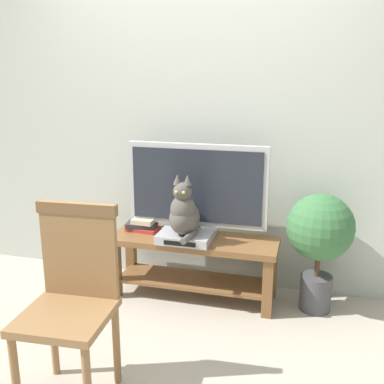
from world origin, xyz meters
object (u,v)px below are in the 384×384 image
(media_box, at_px, (185,237))
(wooden_chair, at_px, (72,290))
(potted_plant, at_px, (320,235))
(tv, at_px, (197,188))
(book_stack, at_px, (143,225))
(cat, at_px, (184,213))
(tv_stand, at_px, (194,256))

(media_box, bearing_deg, wooden_chair, -104.52)
(media_box, relative_size, potted_plant, 0.45)
(tv, height_order, media_box, tv)
(tv, distance_m, book_stack, 0.52)
(media_box, bearing_deg, tv, 75.45)
(tv, relative_size, wooden_chair, 1.03)
(cat, relative_size, book_stack, 1.72)
(tv, relative_size, book_stack, 4.04)
(tv_stand, relative_size, media_box, 3.23)
(cat, height_order, wooden_chair, wooden_chair)
(potted_plant, bearing_deg, tv_stand, -177.38)
(wooden_chair, distance_m, potted_plant, 1.70)
(tv_stand, distance_m, wooden_chair, 1.23)
(tv_stand, bearing_deg, book_stack, 171.54)
(tv, distance_m, media_box, 0.37)
(tv, distance_m, potted_plant, 0.92)
(potted_plant, bearing_deg, wooden_chair, -135.05)
(tv, height_order, wooden_chair, tv)
(wooden_chair, relative_size, book_stack, 3.92)
(cat, bearing_deg, tv, 77.07)
(tv, bearing_deg, media_box, -104.55)
(cat, distance_m, book_stack, 0.44)
(book_stack, bearing_deg, media_box, -21.66)
(tv, height_order, cat, tv)
(tv_stand, relative_size, cat, 2.78)
(tv_stand, relative_size, wooden_chair, 1.22)
(media_box, bearing_deg, cat, -86.08)
(cat, relative_size, wooden_chair, 0.44)
(media_box, distance_m, cat, 0.19)
(tv_stand, height_order, book_stack, book_stack)
(tv_stand, xyz_separation_m, tv, (0.00, 0.08, 0.50))
(potted_plant, bearing_deg, cat, -171.16)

